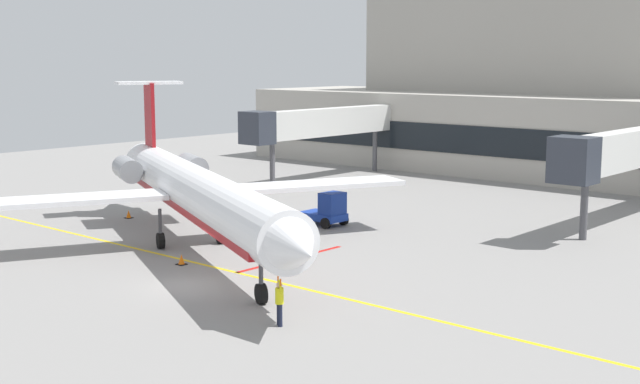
{
  "coord_description": "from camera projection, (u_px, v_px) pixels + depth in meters",
  "views": [
    {
      "loc": [
        30.0,
        -25.02,
        10.51
      ],
      "look_at": [
        -1.61,
        10.94,
        3.0
      ],
      "focal_mm": 47.69,
      "sensor_mm": 36.0,
      "label": 1
    }
  ],
  "objects": [
    {
      "name": "safety_cone_bravo",
      "position": [
        129.0,
        215.0,
        56.64
      ],
      "size": [
        0.47,
        0.47,
        0.55
      ],
      "color": "orange",
      "rests_on": "ground"
    },
    {
      "name": "pushback_tractor",
      "position": [
        327.0,
        211.0,
        53.98
      ],
      "size": [
        2.86,
        2.02,
        2.18
      ],
      "color": "#19389E",
      "rests_on": "ground"
    },
    {
      "name": "terminal_building",
      "position": [
        590.0,
        107.0,
        76.27
      ],
      "size": [
        74.68,
        16.44,
        17.47
      ],
      "color": "#ADA89E",
      "rests_on": "ground"
    },
    {
      "name": "marshaller",
      "position": [
        279.0,
        301.0,
        33.65
      ],
      "size": [
        0.75,
        0.52,
        1.98
      ],
      "color": "#191E33",
      "rests_on": "ground"
    },
    {
      "name": "regional_jet",
      "position": [
        193.0,
        190.0,
        46.94
      ],
      "size": [
        31.89,
        25.24,
        9.04
      ],
      "color": "white",
      "rests_on": "ground"
    },
    {
      "name": "safety_cone_alpha",
      "position": [
        181.0,
        260.0,
        43.82
      ],
      "size": [
        0.47,
        0.47,
        0.55
      ],
      "color": "orange",
      "rests_on": "ground"
    },
    {
      "name": "jet_bridge_east",
      "position": [
        317.0,
        124.0,
        73.78
      ],
      "size": [
        2.4,
        18.04,
        6.35
      ],
      "color": "silver",
      "rests_on": "ground"
    },
    {
      "name": "jet_bridge_west",
      "position": [
        633.0,
        149.0,
        54.35
      ],
      "size": [
        2.4,
        20.77,
        6.19
      ],
      "color": "silver",
      "rests_on": "ground"
    },
    {
      "name": "ground",
      "position": [
        192.0,
        287.0,
        39.76
      ],
      "size": [
        120.0,
        120.0,
        0.11
      ],
      "color": "gray"
    }
  ]
}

